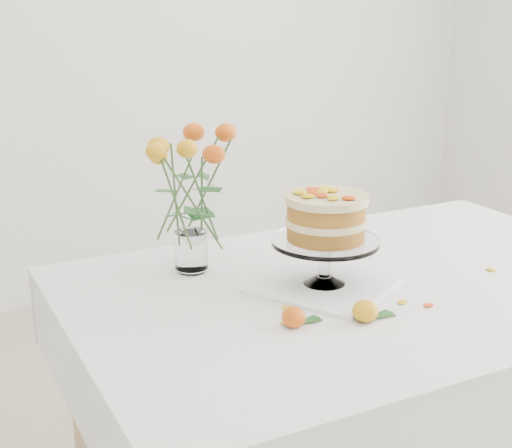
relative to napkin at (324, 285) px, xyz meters
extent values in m
cube|color=white|center=(0.12, 1.98, 0.59)|extent=(4.00, 0.04, 2.70)
cube|color=tan|center=(0.12, -0.02, -0.03)|extent=(1.40, 0.90, 0.04)
cylinder|color=tan|center=(-0.50, 0.35, -0.41)|extent=(0.06, 0.06, 0.71)
cylinder|color=tan|center=(0.74, 0.35, -0.41)|extent=(0.06, 0.06, 0.71)
cube|color=white|center=(0.12, -0.02, -0.01)|extent=(1.42, 0.92, 0.01)
cube|color=white|center=(0.12, 0.44, -0.11)|extent=(1.42, 0.01, 0.20)
cube|color=white|center=(-0.59, -0.02, -0.11)|extent=(0.01, 0.92, 0.20)
cube|color=white|center=(0.00, 0.00, 0.00)|extent=(0.38, 0.38, 0.01)
cylinder|color=silver|center=(0.00, 0.00, 0.06)|extent=(0.02, 0.02, 0.08)
cylinder|color=silver|center=(0.00, 0.00, 0.11)|extent=(0.25, 0.25, 0.01)
cylinder|color=#A35C25|center=(0.00, 0.00, 0.13)|extent=(0.21, 0.21, 0.04)
cylinder|color=beige|center=(0.00, 0.00, 0.16)|extent=(0.22, 0.22, 0.02)
cylinder|color=#A35C25|center=(0.00, 0.00, 0.18)|extent=(0.21, 0.21, 0.04)
cylinder|color=beige|center=(0.00, 0.00, 0.21)|extent=(0.23, 0.23, 0.02)
cylinder|color=silver|center=(-0.23, 0.23, 0.00)|extent=(0.07, 0.07, 0.01)
cylinder|color=silver|center=(-0.23, 0.23, 0.05)|extent=(0.08, 0.08, 0.09)
ellipsoid|color=yellow|center=(-0.03, -0.20, 0.02)|extent=(0.05, 0.05, 0.05)
cylinder|color=#2D5321|center=(0.01, -0.20, 0.00)|extent=(0.07, 0.02, 0.01)
ellipsoid|color=red|center=(-0.17, -0.15, 0.02)|extent=(0.05, 0.05, 0.04)
cylinder|color=#2D5321|center=(-0.14, -0.16, 0.00)|extent=(0.06, 0.01, 0.00)
ellipsoid|color=yellow|center=(0.00, -0.12, 0.00)|extent=(0.03, 0.02, 0.00)
ellipsoid|color=yellow|center=(0.10, -0.16, 0.00)|extent=(0.03, 0.02, 0.00)
ellipsoid|color=yellow|center=(0.14, -0.20, 0.00)|extent=(0.03, 0.02, 0.00)
ellipsoid|color=yellow|center=(-0.14, -0.07, 0.00)|extent=(0.03, 0.02, 0.00)
ellipsoid|color=yellow|center=(-0.18, -0.14, 0.00)|extent=(0.03, 0.02, 0.00)
ellipsoid|color=yellow|center=(0.42, -0.10, 0.00)|extent=(0.03, 0.02, 0.00)
camera|label=1|loc=(-0.84, -1.29, 0.62)|focal=50.00mm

